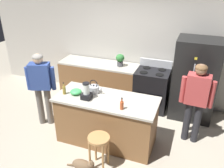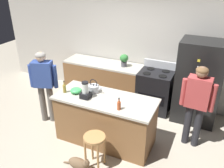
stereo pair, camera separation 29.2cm
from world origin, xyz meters
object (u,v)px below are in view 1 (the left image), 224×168
(mixing_bowl, at_px, (76,92))
(tea_kettle, at_px, (94,89))
(person_by_sink_right, at_px, (196,97))
(cat, at_px, (83,165))
(bottle_cooking_sauce, at_px, (122,105))
(kitchen_island, at_px, (106,120))
(blender_appliance, at_px, (86,92))
(potted_plant, at_px, (120,59))
(stove_range, at_px, (152,89))
(bar_stool, at_px, (99,144))
(refrigerator, at_px, (195,80))
(person_by_island_left, at_px, (41,83))
(bottle_vinegar, at_px, (64,90))

(mixing_bowl, distance_m, tea_kettle, 0.33)
(person_by_sink_right, xyz_separation_m, cat, (-1.60, -1.45, -0.86))
(bottle_cooking_sauce, height_order, tea_kettle, tea_kettle)
(kitchen_island, relative_size, blender_appliance, 5.93)
(blender_appliance, bearing_deg, potted_plant, 88.04)
(potted_plant, bearing_deg, tea_kettle, -91.15)
(stove_range, distance_m, bar_stool, 2.24)
(refrigerator, bearing_deg, mixing_bowl, -142.76)
(mixing_bowl, bearing_deg, stove_range, 54.45)
(refrigerator, height_order, person_by_island_left, refrigerator)
(blender_appliance, bearing_deg, mixing_bowl, 161.58)
(cat, distance_m, bottle_vinegar, 1.38)
(stove_range, bearing_deg, person_by_island_left, -144.23)
(person_by_island_left, distance_m, person_by_sink_right, 3.01)
(bar_stool, relative_size, mixing_bowl, 2.89)
(stove_range, bearing_deg, bottle_vinegar, -128.84)
(kitchen_island, height_order, potted_plant, potted_plant)
(bar_stool, bearing_deg, refrigerator, 59.09)
(bottle_vinegar, height_order, tea_kettle, tea_kettle)
(person_by_island_left, distance_m, bar_stool, 1.83)
(blender_appliance, bearing_deg, tea_kettle, 83.44)
(blender_appliance, relative_size, mixing_bowl, 1.46)
(refrigerator, relative_size, blender_appliance, 5.67)
(potted_plant, distance_m, bottle_cooking_sauce, 1.90)
(kitchen_island, distance_m, tea_kettle, 0.64)
(kitchen_island, distance_m, person_by_island_left, 1.54)
(person_by_island_left, distance_m, blender_appliance, 1.16)
(person_by_sink_right, distance_m, cat, 2.32)
(person_by_sink_right, height_order, mixing_bowl, person_by_sink_right)
(kitchen_island, distance_m, mixing_bowl, 0.79)
(refrigerator, xyz_separation_m, bottle_cooking_sauce, (-1.07, -1.74, 0.13))
(refrigerator, relative_size, mixing_bowl, 8.27)
(bar_stool, relative_size, bottle_vinegar, 2.66)
(kitchen_island, height_order, mixing_bowl, mixing_bowl)
(blender_appliance, bearing_deg, person_by_island_left, 168.82)
(cat, bearing_deg, bar_stool, 37.74)
(bar_stool, bearing_deg, kitchen_island, 101.58)
(potted_plant, height_order, bottle_vinegar, potted_plant)
(kitchen_island, height_order, bar_stool, kitchen_island)
(tea_kettle, bearing_deg, bottle_cooking_sauce, -28.19)
(person_by_island_left, bearing_deg, potted_plant, 50.85)
(refrigerator, relative_size, cat, 3.45)
(person_by_sink_right, bearing_deg, potted_plant, 151.84)
(potted_plant, xyz_separation_m, bottle_cooking_sauce, (0.64, -1.79, -0.09))
(mixing_bowl, bearing_deg, bar_stool, -41.28)
(potted_plant, bearing_deg, stove_range, -1.84)
(person_by_sink_right, height_order, cat, person_by_sink_right)
(stove_range, xyz_separation_m, potted_plant, (-0.80, 0.03, 0.64))
(stove_range, height_order, bottle_cooking_sauce, bottle_cooking_sauce)
(mixing_bowl, bearing_deg, cat, -58.13)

